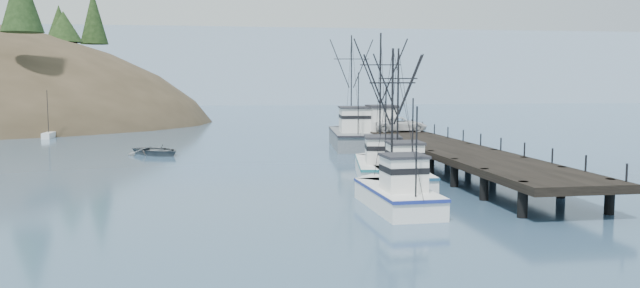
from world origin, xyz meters
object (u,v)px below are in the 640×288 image
object	(u,v)px
pier	(440,147)
trawler_near	(400,175)
trawler_far	(381,166)
trawler_mid	(396,194)
pickup_truck	(400,124)
work_vessel	(352,136)
motorboat	(157,155)
pier_shed	(382,118)

from	to	relation	value
pier	trawler_near	distance (m)	11.13
pier	trawler_far	xyz separation A→B (m)	(-6.49, -4.50, -0.87)
pier	trawler_mid	size ratio (longest dim) A/B	4.54
trawler_near	pickup_truck	distance (m)	23.05
work_vessel	pickup_truck	size ratio (longest dim) A/B	2.71
pickup_truck	motorboat	bearing A→B (deg)	93.04
pickup_truck	motorboat	xyz separation A→B (m)	(-25.34, -0.19, -2.79)
pier	trawler_far	world-z (taller)	trawler_far
trawler_mid	pickup_truck	bearing A→B (deg)	73.05
work_vessel	pickup_truck	xyz separation A→B (m)	(4.27, -4.36, 1.56)
trawler_mid	trawler_far	size ratio (longest dim) A/B	0.84
pier_shed	motorboat	size ratio (longest dim) A/B	0.55
trawler_near	trawler_mid	distance (m)	7.51
motorboat	pier_shed	bearing A→B (deg)	-41.26
trawler_near	motorboat	xyz separation A→B (m)	(-18.81, 21.83, -0.82)
work_vessel	motorboat	distance (m)	21.58
trawler_mid	pickup_truck	xyz separation A→B (m)	(8.88, 29.15, 1.97)
trawler_mid	pier_shed	size ratio (longest dim) A/B	3.03
trawler_mid	trawler_far	distance (m)	11.96
work_vessel	pickup_truck	world-z (taller)	work_vessel
pickup_truck	pier	bearing A→B (deg)	-178.39
trawler_near	pier_shed	size ratio (longest dim) A/B	3.14
trawler_mid	pickup_truck	distance (m)	30.54
pickup_truck	trawler_far	bearing A→B (deg)	161.50
pier	trawler_near	world-z (taller)	trawler_near
work_vessel	pier_shed	bearing A→B (deg)	-51.32
trawler_near	pickup_truck	size ratio (longest dim) A/B	1.77
pier	work_vessel	distance (m)	17.72
trawler_near	motorboat	size ratio (longest dim) A/B	1.74
pier	pickup_truck	world-z (taller)	pickup_truck
trawler_near	trawler_mid	xyz separation A→B (m)	(-2.35, -7.13, -0.00)
pier_shed	pickup_truck	distance (m)	2.18
pier_shed	trawler_near	bearing A→B (deg)	-101.70
trawler_mid	trawler_far	bearing A→B (deg)	79.56
trawler_far	pickup_truck	size ratio (longest dim) A/B	2.02
pickup_truck	motorboat	world-z (taller)	pickup_truck
pier	pickup_truck	bearing A→B (deg)	89.00
pier	trawler_mid	world-z (taller)	trawler_mid
trawler_far	pier_shed	world-z (taller)	trawler_far
trawler_far	trawler_near	bearing A→B (deg)	-87.72
pier_shed	motorboat	distance (m)	23.90
trawler_mid	pier	bearing A→B (deg)	61.97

